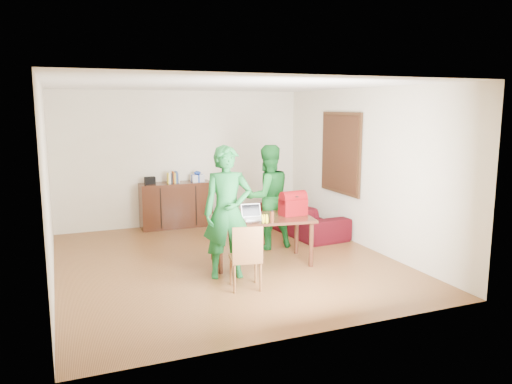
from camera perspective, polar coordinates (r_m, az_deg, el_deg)
name	(u,v)px	position (r m, az deg, el deg)	size (l,w,h in m)	color
room	(223,177)	(7.72, -3.80, 1.67)	(5.20, 5.70, 2.90)	#4C2B13
table	(261,223)	(7.63, 0.56, -3.55)	(1.65, 1.08, 0.72)	black
chair	(246,270)	(6.68, -1.19, -8.89)	(0.46, 0.45, 0.88)	brown
person_near	(227,212)	(6.98, -3.29, -2.32)	(0.68, 0.45, 1.87)	#145B25
person_far	(267,197)	(8.44, 1.32, -0.56)	(0.86, 0.67, 1.76)	#145D1F
laptop	(254,217)	(7.46, -0.28, -2.82)	(0.32, 0.24, 0.22)	white
bananas	(265,222)	(7.21, 1.02, -3.42)	(0.14, 0.09, 0.05)	yellow
bottle	(272,216)	(7.28, 1.83, -2.78)	(0.06, 0.06, 0.18)	#512312
red_bag	(293,206)	(7.77, 4.26, -1.56)	(0.40, 0.23, 0.30)	#6B0708
sofa	(301,216)	(9.65, 5.20, -2.75)	(2.10, 0.82, 0.61)	#410809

